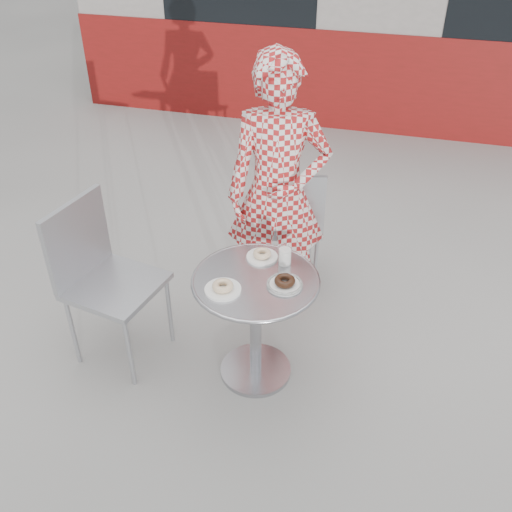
% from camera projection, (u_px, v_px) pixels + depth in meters
% --- Properties ---
extents(ground, '(60.00, 60.00, 0.00)m').
position_uv_depth(ground, '(261.00, 367.00, 3.26)').
color(ground, '#A9A6A1').
rests_on(ground, ground).
extents(bistro_table, '(0.65, 0.65, 0.66)m').
position_uv_depth(bistro_table, '(256.00, 304.00, 2.94)').
color(bistro_table, '#B0B0B5').
rests_on(bistro_table, ground).
extents(chair_far, '(0.51, 0.52, 0.87)m').
position_uv_depth(chair_far, '(287.00, 245.00, 3.80)').
color(chair_far, '#A3A6AB').
rests_on(chair_far, ground).
extents(chair_left, '(0.53, 0.53, 0.95)m').
position_uv_depth(chair_left, '(119.00, 312.00, 3.21)').
color(chair_left, '#A3A6AB').
rests_on(chair_left, ground).
extents(seated_person, '(0.66, 0.50, 1.62)m').
position_uv_depth(seated_person, '(278.00, 194.00, 3.27)').
color(seated_person, maroon).
rests_on(seated_person, ground).
extents(plate_far, '(0.17, 0.17, 0.04)m').
position_uv_depth(plate_far, '(262.00, 255.00, 2.99)').
color(plate_far, white).
rests_on(plate_far, bistro_table).
extents(plate_near, '(0.18, 0.18, 0.05)m').
position_uv_depth(plate_near, '(223.00, 288.00, 2.77)').
color(plate_near, white).
rests_on(plate_near, bistro_table).
extents(plate_checker, '(0.18, 0.18, 0.05)m').
position_uv_depth(plate_checker, '(285.00, 283.00, 2.80)').
color(plate_checker, white).
rests_on(plate_checker, bistro_table).
extents(milk_cup, '(0.07, 0.07, 0.11)m').
position_uv_depth(milk_cup, '(285.00, 256.00, 2.93)').
color(milk_cup, white).
rests_on(milk_cup, bistro_table).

